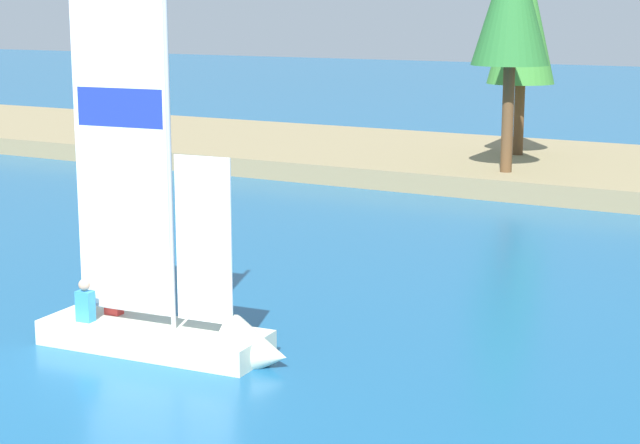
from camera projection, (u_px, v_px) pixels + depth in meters
name	position (u px, v px, depth m)	size (l,w,h in m)	color
shore_bank	(551.00, 168.00, 35.97)	(80.00, 10.46, 0.64)	#897A56
shoreline_tree_left	(523.00, 15.00, 35.93)	(2.29, 2.29, 7.13)	brown
shoreline_tree_midleft	(512.00, 0.00, 32.01)	(2.36, 2.36, 7.31)	brown
sailboat	(184.00, 322.00, 17.58)	(4.57, 1.62, 6.73)	silver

